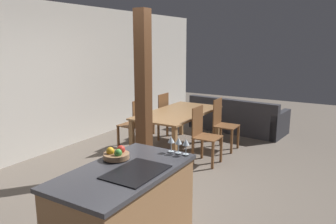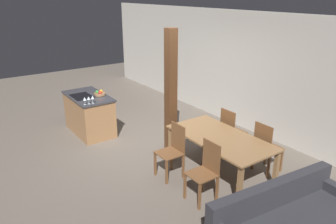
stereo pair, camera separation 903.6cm
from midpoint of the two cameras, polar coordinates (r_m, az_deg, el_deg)
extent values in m
plane|color=#665B51|center=(3.84, 29.69, -24.63)|extent=(16.00, 16.00, 0.00)
cube|color=beige|center=(5.51, 44.16, 1.91)|extent=(11.20, 0.08, 2.70)
cube|color=#9E7047|center=(3.82, 6.64, -13.67)|extent=(1.32, 0.72, 0.85)
cube|color=#38383D|center=(3.59, 6.93, -7.76)|extent=(1.36, 0.76, 0.04)
cube|color=black|center=(3.49, 5.24, -8.04)|extent=(0.56, 0.40, 0.01)
cylinder|color=#99704C|center=(3.60, 11.37, -6.94)|extent=(0.25, 0.25, 0.05)
sphere|color=red|center=(3.53, 11.92, -6.61)|extent=(0.08, 0.08, 0.08)
sphere|color=gold|center=(3.63, 11.62, -5.87)|extent=(0.08, 0.08, 0.08)
sphere|color=#3D8E38|center=(3.56, 10.53, -6.30)|extent=(0.08, 0.08, 0.08)
cylinder|color=silver|center=(3.02, 10.42, -13.19)|extent=(0.06, 0.06, 0.00)
cylinder|color=silver|center=(2.99, 10.48, -12.41)|extent=(0.01, 0.01, 0.09)
cone|color=silver|center=(2.95, 10.58, -11.12)|extent=(0.07, 0.07, 0.07)
cylinder|color=silver|center=(3.07, 11.57, -12.63)|extent=(0.06, 0.06, 0.00)
cylinder|color=silver|center=(3.04, 11.64, -11.86)|extent=(0.01, 0.01, 0.09)
cone|color=silver|center=(3.00, 11.75, -10.58)|extent=(0.07, 0.07, 0.07)
cylinder|color=silver|center=(3.12, 12.68, -12.08)|extent=(0.06, 0.06, 0.00)
cylinder|color=silver|center=(3.10, 12.75, -11.32)|extent=(0.01, 0.01, 0.09)
cone|color=silver|center=(3.06, 12.87, -10.06)|extent=(0.07, 0.07, 0.07)
cube|color=olive|center=(3.87, 59.58, -19.34)|extent=(1.91, 0.98, 0.03)
cube|color=olive|center=(3.64, 43.33, -23.53)|extent=(0.07, 0.07, 0.69)
cube|color=olive|center=(3.99, 72.18, -29.38)|extent=(0.07, 0.07, 0.69)
cube|color=olive|center=(4.34, 45.97, -17.17)|extent=(0.07, 0.07, 0.69)
cube|color=olive|center=(4.64, 69.19, -22.65)|extent=(0.07, 0.07, 0.69)
cube|color=brown|center=(3.30, 50.80, -28.11)|extent=(0.40, 0.40, 0.02)
cube|color=brown|center=(3.30, 52.44, -22.80)|extent=(0.38, 0.02, 0.49)
cube|color=brown|center=(3.31, 45.69, -32.06)|extent=(0.04, 0.04, 0.45)
cube|color=brown|center=(3.35, 52.63, -33.73)|extent=(0.04, 0.04, 0.45)
cube|color=brown|center=(3.57, 46.88, -28.18)|extent=(0.04, 0.04, 0.45)
cube|color=brown|center=(3.60, 53.07, -29.73)|extent=(0.04, 0.04, 0.45)
cube|color=brown|center=(3.49, 66.74, -31.01)|extent=(0.40, 0.40, 0.02)
cube|color=brown|center=(3.49, 67.62, -25.86)|extent=(0.38, 0.02, 0.49)
cube|color=brown|center=(3.46, 62.49, -35.36)|extent=(0.04, 0.04, 0.45)
cube|color=brown|center=(3.58, 69.13, -35.99)|extent=(0.04, 0.04, 0.45)
cube|color=brown|center=(3.71, 61.85, -31.38)|extent=(0.04, 0.04, 0.45)
cube|color=brown|center=(3.82, 67.80, -32.13)|extent=(0.04, 0.04, 0.45)
cube|color=brown|center=(4.62, 52.81, -15.53)|extent=(0.40, 0.40, 0.02)
cube|color=brown|center=(4.34, 53.60, -13.84)|extent=(0.38, 0.02, 0.49)
cube|color=brown|center=(4.90, 54.23, -17.47)|extent=(0.04, 0.04, 0.45)
cube|color=brown|center=(4.88, 50.08, -16.32)|extent=(0.04, 0.04, 0.45)
cube|color=brown|center=(4.59, 54.04, -19.61)|extent=(0.04, 0.04, 0.45)
cube|color=brown|center=(4.57, 49.56, -18.38)|extent=(0.04, 0.04, 0.45)
cube|color=brown|center=(4.76, 63.28, -18.14)|extent=(0.40, 0.40, 0.02)
cube|color=brown|center=(4.49, 64.62, -16.60)|extent=(0.38, 0.02, 0.49)
cube|color=brown|center=(5.06, 64.17, -19.81)|extent=(0.04, 0.04, 0.45)
cube|color=brown|center=(4.98, 60.12, -18.92)|extent=(0.04, 0.04, 0.45)
cube|color=brown|center=(4.77, 64.77, -22.01)|extent=(0.04, 0.04, 0.45)
cube|color=brown|center=(4.68, 60.40, -21.12)|extent=(0.04, 0.04, 0.45)
cube|color=#2D2D33|center=(4.13, 82.65, -27.69)|extent=(0.37, 2.10, 0.35)
cube|color=#4C2D19|center=(3.49, 41.39, -7.30)|extent=(0.19, 0.19, 2.47)
camera|label=1|loc=(4.52, -30.24, 10.70)|focal=35.00mm
camera|label=2|loc=(4.52, 149.76, -10.70)|focal=35.00mm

